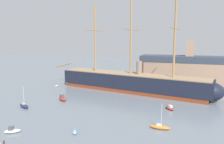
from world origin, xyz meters
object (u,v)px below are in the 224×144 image
object	(u,v)px
tall_ship	(130,82)
dinghy_far_left	(57,86)
sailboat_mid_left	(24,106)
motorboat_alongside_bow	(62,98)
dinghy_near_centre	(75,132)
motorboat_far_right	(205,98)
motorboat_foreground_left	(12,131)
sailboat_mid_right	(160,127)
sailboat_distant_centre	(128,86)
dockside_warehouse_right	(192,70)
motorboat_alongside_stern	(170,108)

from	to	relation	value
tall_ship	dinghy_far_left	xyz separation A→B (m)	(-29.38, -1.99, -3.13)
sailboat_mid_left	motorboat_alongside_bow	world-z (taller)	sailboat_mid_left
dinghy_near_centre	motorboat_far_right	bearing A→B (deg)	52.51
sailboat_mid_left	motorboat_foreground_left	bearing A→B (deg)	-55.50
tall_ship	sailboat_mid_right	size ratio (longest dim) A/B	12.01
sailboat_mid_left	sailboat_mid_right	size ratio (longest dim) A/B	1.12
sailboat_mid_left	motorboat_far_right	world-z (taller)	sailboat_mid_left
sailboat_mid_left	sailboat_distant_centre	size ratio (longest dim) A/B	1.38
tall_ship	sailboat_distant_centre	world-z (taller)	tall_ship
tall_ship	dockside_warehouse_right	xyz separation A→B (m)	(20.77, 21.27, 2.43)
dinghy_near_centre	sailboat_mid_left	bearing A→B (deg)	155.55
motorboat_far_right	sailboat_distant_centre	distance (m)	29.18
motorboat_alongside_bow	dinghy_near_centre	bearing A→B (deg)	-51.80
sailboat_mid_right	motorboat_far_right	size ratio (longest dim) A/B	1.16
dinghy_near_centre	sailboat_mid_left	world-z (taller)	sailboat_mid_left
sailboat_mid_left	sailboat_mid_right	bearing A→B (deg)	-3.13
dinghy_near_centre	sailboat_mid_right	bearing A→B (deg)	25.78
sailboat_distant_centre	sailboat_mid_left	bearing A→B (deg)	-119.78
dinghy_near_centre	motorboat_alongside_bow	world-z (taller)	motorboat_alongside_bow
motorboat_foreground_left	dockside_warehouse_right	distance (m)	71.13
motorboat_far_right	dinghy_far_left	bearing A→B (deg)	179.23
dinghy_near_centre	motorboat_foreground_left	bearing A→B (deg)	-161.00
dinghy_far_left	dockside_warehouse_right	xyz separation A→B (m)	(50.15, 23.26, 5.56)
sailboat_mid_right	sailboat_mid_left	bearing A→B (deg)	176.87
tall_ship	sailboat_mid_left	distance (m)	35.66
sailboat_mid_left	motorboat_alongside_stern	world-z (taller)	sailboat_mid_left
sailboat_mid_left	dinghy_near_centre	bearing A→B (deg)	-24.45
dinghy_far_left	sailboat_distant_centre	xyz separation A→B (m)	(26.36, 9.30, 0.09)
motorboat_alongside_bow	sailboat_distant_centre	bearing A→B (deg)	61.58
dinghy_near_centre	dockside_warehouse_right	world-z (taller)	dockside_warehouse_right
tall_ship	motorboat_far_right	size ratio (longest dim) A/B	13.89
tall_ship	sailboat_mid_right	xyz separation A→B (m)	(13.86, -29.27, -2.96)
motorboat_alongside_bow	dockside_warehouse_right	xyz separation A→B (m)	(37.43, 39.17, 5.26)
tall_ship	motorboat_foreground_left	xyz separation A→B (m)	(-13.47, -40.85, -2.95)
motorboat_foreground_left	motorboat_far_right	size ratio (longest dim) A/B	0.71
sailboat_mid_right	sailboat_distant_centre	bearing A→B (deg)	114.77
motorboat_alongside_bow	sailboat_distant_centre	size ratio (longest dim) A/B	0.96
motorboat_alongside_bow	dinghy_far_left	bearing A→B (deg)	128.62
sailboat_mid_right	dinghy_far_left	size ratio (longest dim) A/B	2.15
tall_ship	dinghy_near_centre	world-z (taller)	tall_ship
motorboat_alongside_bow	motorboat_alongside_stern	size ratio (longest dim) A/B	1.40
motorboat_foreground_left	motorboat_alongside_stern	xyz separation A→B (m)	(28.33, 24.89, -0.02)
tall_ship	dinghy_far_left	bearing A→B (deg)	-176.13
tall_ship	sailboat_mid_left	world-z (taller)	tall_ship
tall_ship	sailboat_mid_left	xyz separation A→B (m)	(-22.80, -27.26, -2.90)
sailboat_mid_left	motorboat_alongside_bow	size ratio (longest dim) A/B	1.44
dinghy_far_left	dockside_warehouse_right	world-z (taller)	dockside_warehouse_right
sailboat_mid_left	dockside_warehouse_right	world-z (taller)	dockside_warehouse_right
sailboat_mid_right	dockside_warehouse_right	distance (m)	51.29
sailboat_distant_centre	dockside_warehouse_right	distance (m)	28.12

